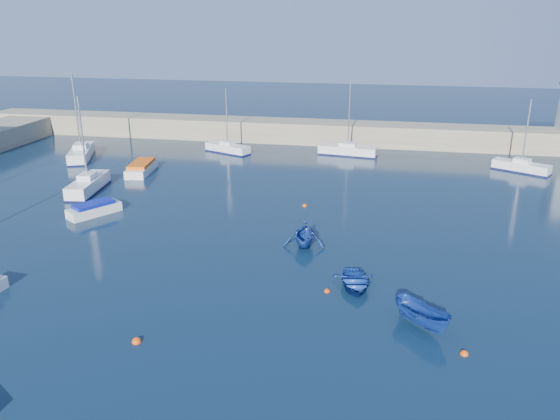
% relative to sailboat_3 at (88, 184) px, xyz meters
% --- Properties ---
extents(ground, '(220.00, 220.00, 0.00)m').
position_rel_sailboat_3_xyz_m(ground, '(21.08, -21.48, -0.67)').
color(ground, '#0C2036').
rests_on(ground, ground).
extents(back_wall, '(96.00, 4.50, 2.60)m').
position_rel_sailboat_3_xyz_m(back_wall, '(21.08, 24.52, 0.63)').
color(back_wall, gray).
rests_on(back_wall, ground).
extents(sailboat_3, '(2.66, 6.63, 8.61)m').
position_rel_sailboat_3_xyz_m(sailboat_3, '(0.00, 0.00, 0.00)').
color(sailboat_3, silver).
rests_on(sailboat_3, ground).
extents(sailboat_4, '(4.55, 7.41, 9.46)m').
position_rel_sailboat_3_xyz_m(sailboat_4, '(-7.11, 11.08, -0.00)').
color(sailboat_4, silver).
rests_on(sailboat_4, ground).
extents(sailboat_5, '(5.78, 3.69, 7.43)m').
position_rel_sailboat_3_xyz_m(sailboat_5, '(8.25, 16.95, -0.13)').
color(sailboat_5, silver).
rests_on(sailboat_5, ground).
extents(sailboat_6, '(6.83, 2.77, 8.68)m').
position_rel_sailboat_3_xyz_m(sailboat_6, '(22.16, 18.48, -0.09)').
color(sailboat_6, silver).
rests_on(sailboat_6, ground).
extents(sailboat_7, '(5.61, 4.14, 7.41)m').
position_rel_sailboat_3_xyz_m(sailboat_7, '(40.25, 14.76, -0.12)').
color(sailboat_7, silver).
rests_on(sailboat_7, ground).
extents(motorboat_1, '(3.50, 4.35, 1.03)m').
position_rel_sailboat_3_xyz_m(motorboat_1, '(3.65, -5.58, -0.19)').
color(motorboat_1, silver).
rests_on(motorboat_1, ground).
extents(motorboat_2, '(2.67, 5.71, 1.13)m').
position_rel_sailboat_3_xyz_m(motorboat_2, '(2.05, 6.88, -0.14)').
color(motorboat_2, silver).
rests_on(motorboat_2, ground).
extents(dinghy_center, '(3.08, 3.88, 0.72)m').
position_rel_sailboat_3_xyz_m(dinghy_center, '(25.12, -14.14, -0.31)').
color(dinghy_center, navy).
rests_on(dinghy_center, ground).
extents(dinghy_left, '(3.13, 3.55, 1.76)m').
position_rel_sailboat_3_xyz_m(dinghy_left, '(21.27, -8.59, 0.21)').
color(dinghy_left, navy).
rests_on(dinghy_left, ground).
extents(dinghy_right, '(3.45, 3.51, 1.38)m').
position_rel_sailboat_3_xyz_m(dinghy_right, '(28.79, -17.91, 0.02)').
color(dinghy_right, navy).
rests_on(dinghy_right, ground).
extents(buoy_0, '(0.49, 0.49, 0.49)m').
position_rel_sailboat_3_xyz_m(buoy_0, '(14.96, -21.99, -0.67)').
color(buoy_0, '#CF450A').
rests_on(buoy_0, ground).
extents(buoy_1, '(0.38, 0.38, 0.38)m').
position_rel_sailboat_3_xyz_m(buoy_1, '(23.60, -14.99, -0.67)').
color(buoy_1, '#B5380D').
rests_on(buoy_1, ground).
extents(buoy_3, '(0.41, 0.41, 0.41)m').
position_rel_sailboat_3_xyz_m(buoy_3, '(20.01, -0.23, -0.67)').
color(buoy_3, '#CF450A').
rests_on(buoy_3, ground).
extents(buoy_5, '(0.41, 0.41, 0.41)m').
position_rel_sailboat_3_xyz_m(buoy_5, '(30.70, -19.96, -0.67)').
color(buoy_5, '#CF450A').
rests_on(buoy_5, ground).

